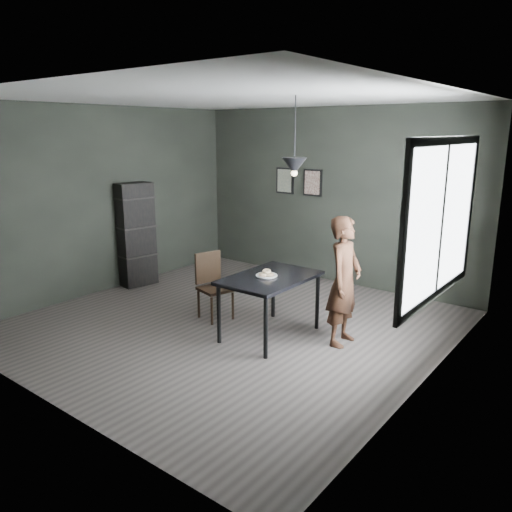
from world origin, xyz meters
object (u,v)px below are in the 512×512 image
Objects in this scene: shelf_unit at (136,235)px; woman at (344,281)px; cafe_table at (270,283)px; white_plate at (267,276)px; pendant_lamp at (294,166)px; wood_chair at (212,281)px.

woman is at bearing 9.46° from shelf_unit.
shelf_unit is at bearing 172.56° from cafe_table.
white_plate is 1.33m from pendant_lamp.
white_plate is 0.26× the size of wood_chair.
shelf_unit is at bearing 174.93° from pendant_lamp.
shelf_unit is (-2.92, 0.38, 0.15)m from cafe_table.
white_plate is at bearing 10.73° from wood_chair.
woman is 1.82m from wood_chair.
shelf_unit is 3.41m from pendant_lamp.
woman is (0.80, 0.35, 0.08)m from cafe_table.
woman is at bearing 24.38° from pendant_lamp.
white_plate is 0.91m from woman.
woman is at bearing 23.58° from cafe_table.
woman reaches higher than wood_chair.
pendant_lamp is (3.17, -0.28, 1.23)m from shelf_unit.
shelf_unit is at bearing 84.54° from woman.
shelf_unit reaches higher than wood_chair.
wood_chair is at bearing -177.02° from pendant_lamp.
woman is 0.92× the size of shelf_unit.
cafe_table is at bearing 53.66° from white_plate.
white_plate is at bearing 1.78° from shelf_unit.
wood_chair is 1.98m from pendant_lamp.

